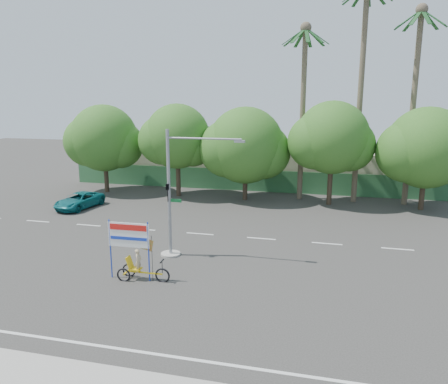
# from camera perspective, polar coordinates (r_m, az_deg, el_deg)

# --- Properties ---
(ground) EXTENTS (120.00, 120.00, 0.00)m
(ground) POSITION_cam_1_polar(r_m,az_deg,el_deg) (20.63, -4.31, -12.58)
(ground) COLOR #33302D
(ground) RESTS_ON ground
(fence) EXTENTS (38.00, 0.08, 2.00)m
(fence) POSITION_cam_1_polar(r_m,az_deg,el_deg) (40.42, 5.11, 1.45)
(fence) COLOR #336B3D
(fence) RESTS_ON ground
(building_left) EXTENTS (12.00, 8.00, 4.00)m
(building_left) POSITION_cam_1_polar(r_m,az_deg,el_deg) (47.02, -6.18, 4.22)
(building_left) COLOR beige
(building_left) RESTS_ON ground
(building_right) EXTENTS (14.00, 8.00, 3.60)m
(building_right) POSITION_cam_1_polar(r_m,az_deg,el_deg) (44.33, 16.32, 3.02)
(building_right) COLOR beige
(building_right) RESTS_ON ground
(tree_far_left) EXTENTS (7.14, 6.00, 7.96)m
(tree_far_left) POSITION_cam_1_polar(r_m,az_deg,el_deg) (41.12, -15.44, 6.54)
(tree_far_left) COLOR #473828
(tree_far_left) RESTS_ON ground
(tree_left) EXTENTS (6.66, 5.60, 8.07)m
(tree_left) POSITION_cam_1_polar(r_m,az_deg,el_deg) (38.18, -6.17, 6.93)
(tree_left) COLOR #473828
(tree_left) RESTS_ON ground
(tree_center) EXTENTS (7.62, 6.40, 7.85)m
(tree_center) POSITION_cam_1_polar(r_m,az_deg,el_deg) (36.65, 2.74, 5.82)
(tree_center) COLOR #473828
(tree_center) RESTS_ON ground
(tree_right) EXTENTS (6.90, 5.80, 8.36)m
(tree_right) POSITION_cam_1_polar(r_m,az_deg,el_deg) (35.91, 13.87, 6.57)
(tree_right) COLOR #473828
(tree_right) RESTS_ON ground
(tree_far_right) EXTENTS (7.38, 6.20, 7.94)m
(tree_far_right) POSITION_cam_1_polar(r_m,az_deg,el_deg) (36.65, 24.85, 4.96)
(tree_far_right) COLOR #473828
(tree_far_right) RESTS_ON ground
(palm_tall) EXTENTS (3.73, 3.79, 17.45)m
(palm_tall) POSITION_cam_1_polar(r_m,az_deg,el_deg) (37.33, 17.55, 14.62)
(palm_tall) COLOR #70604C
(palm_tall) RESTS_ON ground
(palm_mid) EXTENTS (3.73, 3.79, 15.45)m
(palm_mid) POSITION_cam_1_polar(r_m,az_deg,el_deg) (37.73, 23.65, 12.51)
(palm_mid) COLOR #70604C
(palm_mid) RESTS_ON ground
(palm_short) EXTENTS (3.73, 3.79, 14.45)m
(palm_short) POSITION_cam_1_polar(r_m,az_deg,el_deg) (37.31, 10.32, 12.52)
(palm_short) COLOR #70604C
(palm_short) RESTS_ON ground
(traffic_signal) EXTENTS (4.72, 1.10, 7.00)m
(traffic_signal) POSITION_cam_1_polar(r_m,az_deg,el_deg) (23.90, -6.49, -1.66)
(traffic_signal) COLOR gray
(traffic_signal) RESTS_ON ground
(trike_billboard) EXTENTS (3.05, 0.71, 2.99)m
(trike_billboard) POSITION_cam_1_polar(r_m,az_deg,el_deg) (21.57, -11.51, -8.19)
(trike_billboard) COLOR black
(trike_billboard) RESTS_ON ground
(pickup_truck) EXTENTS (2.67, 4.64, 1.22)m
(pickup_truck) POSITION_cam_1_polar(r_m,az_deg,el_deg) (36.30, -18.38, -1.06)
(pickup_truck) COLOR #0F676C
(pickup_truck) RESTS_ON ground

